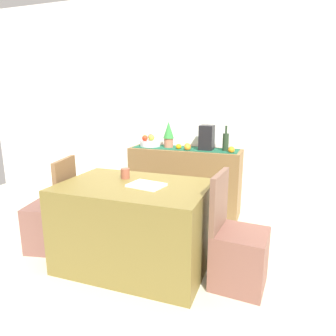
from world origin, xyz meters
The scene contains 21 objects.
ground_plane centered at (0.00, 0.00, -0.01)m, with size 6.40×6.40×0.02m, color beige.
room_wall_rear centered at (0.00, 1.18, 1.35)m, with size 6.40×0.06×2.70m, color silver.
sideboard_console centered at (0.05, 0.92, 0.41)m, with size 1.37×0.42×0.83m, color brown.
table_runner centered at (0.05, 0.92, 0.83)m, with size 1.29×0.32×0.01m, color #175036.
fruit_bowl centered at (-0.42, 0.92, 0.87)m, with size 0.26×0.26×0.07m, color silver.
apple_center centered at (-0.43, 0.97, 0.95)m, with size 0.07×0.07×0.07m, color #B82E26.
apple_front centered at (-0.39, 0.90, 0.95)m, with size 0.07×0.07×0.07m, color #92AA2F.
apple_right centered at (-0.49, 0.93, 0.94)m, with size 0.07×0.07×0.07m, color #95A140.
apple_left centered at (-0.46, 0.84, 0.95)m, with size 0.07×0.07×0.07m, color red.
wine_bottle centered at (0.54, 0.92, 0.94)m, with size 0.07×0.07×0.30m.
coffee_maker centered at (0.31, 0.92, 0.98)m, with size 0.16×0.18×0.30m, color black.
potted_plant centered at (-0.17, 0.92, 1.00)m, with size 0.13×0.13×0.33m.
orange_loose_end centered at (-0.02, 0.85, 0.86)m, with size 0.07×0.07×0.07m, color orange.
orange_loose_mid centered at (0.11, 0.81, 0.87)m, with size 0.08×0.08×0.08m, color orange.
orange_loose_near_bowl centered at (0.62, 0.82, 0.87)m, with size 0.07×0.07×0.07m, color orange.
orange_loose_far centered at (0.08, 0.90, 0.87)m, with size 0.07×0.07×0.07m, color orange.
dining_table centered at (-0.01, -0.42, 0.37)m, with size 1.24×0.82×0.74m, color brown.
open_book centered at (0.12, -0.43, 0.75)m, with size 0.28×0.21×0.02m, color white.
coffee_cup centered at (-0.16, -0.27, 0.79)m, with size 0.08×0.08×0.09m, color brown.
chair_near_window centered at (-0.89, -0.41, 0.27)m, with size 0.47×0.47×0.90m.
chair_by_corner centered at (0.88, -0.41, 0.27)m, with size 0.43×0.43×0.90m.
Camera 1 is at (1.09, -2.63, 1.47)m, focal length 32.60 mm.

